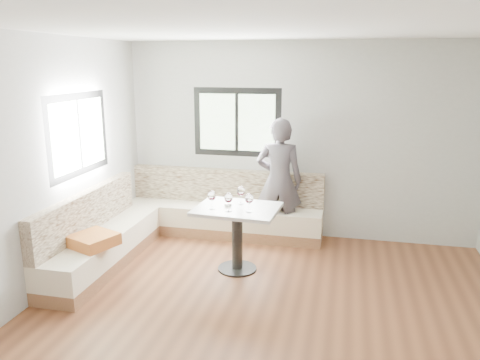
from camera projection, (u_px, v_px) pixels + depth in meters
The scene contains 9 objects.
room at pixel (263, 181), 4.40m from camera, with size 5.01×5.01×2.81m.
banquette at pixel (174, 224), 6.45m from camera, with size 2.90×2.80×0.95m.
table at pixel (237, 223), 5.67m from camera, with size 1.03×0.83×0.81m.
person at pixel (279, 181), 6.56m from camera, with size 0.65×0.42×1.77m, color #4E474E.
olive_ramekin at pixel (228, 204), 5.67m from camera, with size 0.09×0.09×0.04m.
wine_glass_a at pixel (212, 196), 5.52m from camera, with size 0.10×0.10×0.22m.
wine_glass_b at pixel (229, 198), 5.43m from camera, with size 0.10×0.10×0.22m.
wine_glass_c at pixel (249, 199), 5.41m from camera, with size 0.10×0.10×0.22m.
wine_glass_d at pixel (241, 192), 5.71m from camera, with size 0.10×0.10×0.22m.
Camera 1 is at (0.67, -4.13, 2.49)m, focal length 35.00 mm.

